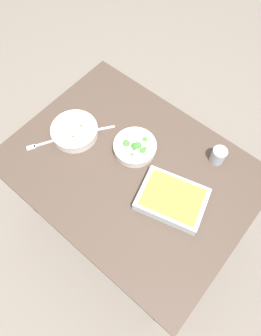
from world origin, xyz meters
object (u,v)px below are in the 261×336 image
Objects in this scene: stew_bowl at (75,131)px; drink_cup at (218,156)px; broccoli_bowl at (135,147)px; spoon_by_stew at (94,130)px; fork_on_table at (41,144)px; baking_dish at (172,199)px.

drink_cup is (-0.65, -0.35, 0.01)m from stew_bowl.
broccoli_bowl is 0.25m from spoon_by_stew.
spoon_by_stew is at bearing -121.90° from fork_on_table.
drink_cup is 0.56× the size of spoon_by_stew.
stew_bowl is 0.70× the size of baking_dish.
fork_on_table is at bearing 36.47° from broccoli_bowl.
spoon_by_stew is at bearing 11.87° from broccoli_bowl.
spoon_by_stew is at bearing -5.78° from baking_dish.
drink_cup is at bearing -147.72° from broccoli_bowl.
drink_cup reaches higher than baking_dish.
stew_bowl is 0.73m from drink_cup.
broccoli_bowl is at bearing -156.85° from stew_bowl.
broccoli_bowl is at bearing -143.53° from fork_on_table.
broccoli_bowl is 0.48m from fork_on_table.
broccoli_bowl is 1.34× the size of fork_on_table.
stew_bowl is 0.19m from fork_on_table.
baking_dish is at bearing 83.27° from drink_cup.
broccoli_bowl is 1.45× the size of spoon_by_stew.
drink_cup is 0.65m from spoon_by_stew.
spoon_by_stew is (0.24, 0.05, -0.03)m from broccoli_bowl.
drink_cup reaches higher than fork_on_table.
spoon_by_stew is at bearing -126.75° from stew_bowl.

